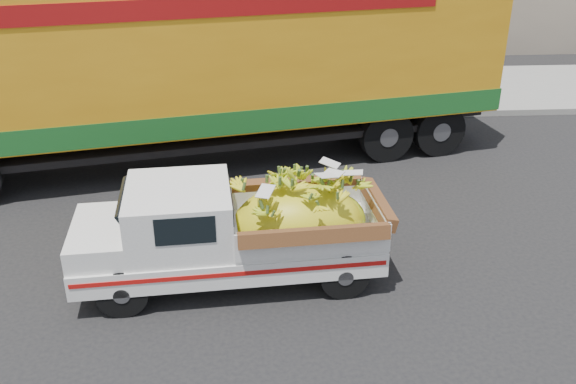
{
  "coord_description": "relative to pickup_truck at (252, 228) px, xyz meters",
  "views": [
    {
      "loc": [
        1.65,
        -7.61,
        5.29
      ],
      "look_at": [
        2.2,
        1.1,
        1.06
      ],
      "focal_mm": 40.0,
      "sensor_mm": 36.0,
      "label": 1
    }
  ],
  "objects": [
    {
      "name": "curb",
      "position": [
        -1.64,
        6.99,
        -0.74
      ],
      "size": [
        60.0,
        0.25,
        0.15
      ],
      "primitive_type": "cube",
      "color": "gray",
      "rests_on": "ground"
    },
    {
      "name": "ground",
      "position": [
        -1.64,
        -0.44,
        -0.82
      ],
      "size": [
        100.0,
        100.0,
        0.0
      ],
      "primitive_type": "plane",
      "color": "black",
      "rests_on": "ground"
    },
    {
      "name": "semi_trailer",
      "position": [
        -0.78,
        4.54,
        1.31
      ],
      "size": [
        12.09,
        4.88,
        3.8
      ],
      "rotation": [
        0.0,
        0.0,
        0.21
      ],
      "color": "black",
      "rests_on": "ground"
    },
    {
      "name": "sidewalk",
      "position": [
        -1.64,
        9.09,
        -0.75
      ],
      "size": [
        60.0,
        4.0,
        0.14
      ],
      "primitive_type": "cube",
      "color": "gray",
      "rests_on": "ground"
    },
    {
      "name": "pickup_truck",
      "position": [
        0.0,
        0.0,
        0.0
      ],
      "size": [
        4.44,
        1.92,
        1.52
      ],
      "rotation": [
        0.0,
        0.0,
        0.08
      ],
      "color": "black",
      "rests_on": "ground"
    }
  ]
}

